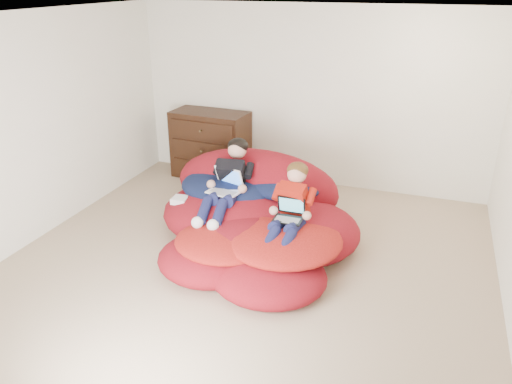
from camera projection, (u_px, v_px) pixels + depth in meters
name	position (u px, v px, depth m)	size (l,w,h in m)	color
room_shell	(246.00, 246.00, 5.21)	(5.10, 5.10, 2.77)	tan
dresser	(211.00, 145.00, 7.44)	(1.14, 0.65, 1.00)	black
beanbag_pile	(254.00, 217.00, 5.72)	(2.46, 2.47, 0.95)	maroon
cream_pillow	(243.00, 163.00, 6.37)	(0.48, 0.30, 0.30)	white
older_boy	(229.00, 178.00, 5.71)	(0.37, 1.14, 0.72)	black
younger_boy	(291.00, 205.00, 5.16)	(0.34, 0.97, 0.72)	#B71D10
laptop_white	(226.00, 185.00, 5.66)	(0.39, 0.40, 0.25)	white
laptop_black	(289.00, 213.00, 5.16)	(0.30, 0.27, 0.22)	black
power_adapter	(180.00, 200.00, 5.80)	(0.18, 0.18, 0.07)	white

